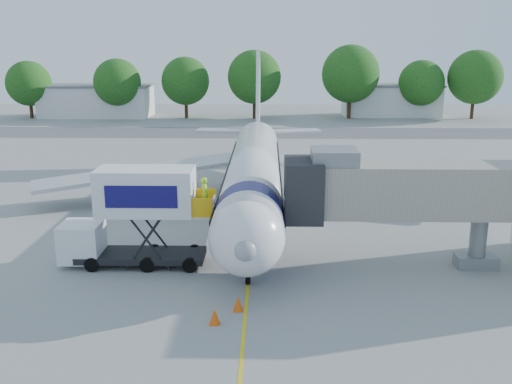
{
  "coord_description": "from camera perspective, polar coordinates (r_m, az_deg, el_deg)",
  "views": [
    {
      "loc": [
        0.98,
        -36.68,
        11.96
      ],
      "look_at": [
        0.28,
        -3.03,
        3.2
      ],
      "focal_mm": 40.0,
      "sensor_mm": 36.0,
      "label": 1
    }
  ],
  "objects": [
    {
      "name": "safety_cone_a",
      "position": [
        25.68,
        -4.17,
        -12.3
      ],
      "size": [
        0.48,
        0.48,
        0.76
      ],
      "color": "#E7530C",
      "rests_on": "ground"
    },
    {
      "name": "safety_cone_b",
      "position": [
        26.8,
        -1.8,
        -11.09
      ],
      "size": [
        0.46,
        0.46,
        0.73
      ],
      "color": "#E7530C",
      "rests_on": "ground"
    },
    {
      "name": "outbuilding_right",
      "position": [
        101.32,
        13.32,
        8.94
      ],
      "size": [
        16.4,
        7.4,
        5.3
      ],
      "color": "silver",
      "rests_on": "ground"
    },
    {
      "name": "tree_f",
      "position": [
        98.96,
        16.21,
        10.43
      ],
      "size": [
        7.43,
        7.43,
        9.47
      ],
      "color": "#382314",
      "rests_on": "ground"
    },
    {
      "name": "jet_bridge",
      "position": [
        31.43,
        14.04,
        0.12
      ],
      "size": [
        13.9,
        3.2,
        6.6
      ],
      "color": "#A69C8E",
      "rests_on": "ground"
    },
    {
      "name": "tree_e",
      "position": [
        95.82,
        9.43,
        11.57
      ],
      "size": [
        9.35,
        9.35,
        11.92
      ],
      "color": "#382314",
      "rests_on": "ground"
    },
    {
      "name": "tree_c",
      "position": [
        95.86,
        -7.07,
        10.96
      ],
      "size": [
        7.84,
        7.84,
        9.99
      ],
      "color": "#382314",
      "rests_on": "ground"
    },
    {
      "name": "catering_hiloader",
      "position": [
        31.9,
        -11.99,
        -2.5
      ],
      "size": [
        8.5,
        2.44,
        5.5
      ],
      "color": "black",
      "rests_on": "ground"
    },
    {
      "name": "ground",
      "position": [
        38.59,
        -0.33,
        -3.46
      ],
      "size": [
        160.0,
        160.0,
        0.0
      ],
      "primitive_type": "plane",
      "color": "gray",
      "rests_on": "ground"
    },
    {
      "name": "aircraft",
      "position": [
        41.79,
        -0.18,
        2.14
      ],
      "size": [
        34.17,
        37.73,
        11.35
      ],
      "color": "silver",
      "rests_on": "ground"
    },
    {
      "name": "guidance_line",
      "position": [
        38.59,
        -0.33,
        -3.46
      ],
      "size": [
        0.15,
        70.0,
        0.01
      ],
      "primitive_type": "cube",
      "color": "yellow",
      "rests_on": "ground"
    },
    {
      "name": "taxiway_strip",
      "position": [
        79.58,
        0.47,
        5.95
      ],
      "size": [
        120.0,
        10.0,
        0.01
      ],
      "primitive_type": "cube",
      "color": "#59595B",
      "rests_on": "ground"
    },
    {
      "name": "tree_g",
      "position": [
        100.59,
        21.07,
        10.66
      ],
      "size": [
        8.7,
        8.7,
        11.1
      ],
      "color": "#382314",
      "rests_on": "ground"
    },
    {
      "name": "tree_b",
      "position": [
        96.92,
        -13.71,
        10.6
      ],
      "size": [
        7.63,
        7.63,
        9.73
      ],
      "color": "#382314",
      "rests_on": "ground"
    },
    {
      "name": "tree_a",
      "position": [
        102.27,
        -21.78,
        10.04
      ],
      "size": [
        7.32,
        7.32,
        9.33
      ],
      "color": "#382314",
      "rests_on": "ground"
    },
    {
      "name": "tree_d",
      "position": [
        94.6,
        -0.17,
        11.42
      ],
      "size": [
        8.7,
        8.7,
        11.1
      ],
      "color": "#382314",
      "rests_on": "ground"
    },
    {
      "name": "outbuilding_left",
      "position": [
        101.35,
        -15.62,
        8.8
      ],
      "size": [
        18.4,
        8.4,
        5.3
      ],
      "color": "silver",
      "rests_on": "ground"
    }
  ]
}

